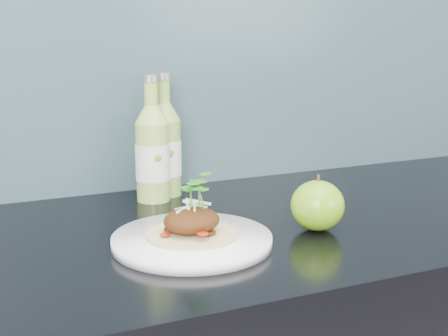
{
  "coord_description": "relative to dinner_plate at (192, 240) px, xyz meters",
  "views": [
    {
      "loc": [
        -0.4,
        0.79,
        1.22
      ],
      "look_at": [
        0.0,
        1.68,
        1.0
      ],
      "focal_mm": 50.0,
      "sensor_mm": 36.0,
      "label": 1
    }
  ],
  "objects": [
    {
      "name": "subway_backsplash",
      "position": [
        0.08,
        0.36,
        0.34
      ],
      "size": [
        4.0,
        0.02,
        0.7
      ],
      "primitive_type": "cube",
      "color": "#638D9D",
      "rests_on": "kitchen_counter"
    },
    {
      "name": "dinner_plate",
      "position": [
        0.0,
        0.0,
        0.0
      ],
      "size": [
        0.27,
        0.27,
        0.02
      ],
      "color": "white",
      "rests_on": "kitchen_counter"
    },
    {
      "name": "pork_taco",
      "position": [
        -0.0,
        -0.0,
        0.04
      ],
      "size": [
        0.14,
        0.14,
        0.09
      ],
      "color": "tan",
      "rests_on": "dinner_plate"
    },
    {
      "name": "green_apple",
      "position": [
        0.21,
        -0.01,
        0.03
      ],
      "size": [
        0.12,
        0.12,
        0.09
      ],
      "rotation": [
        0.0,
        0.0,
        -0.42
      ],
      "color": "#5C9810",
      "rests_on": "kitchen_counter"
    },
    {
      "name": "cider_bottle_left",
      "position": [
        0.03,
        0.27,
        0.08
      ],
      "size": [
        0.08,
        0.08,
        0.24
      ],
      "rotation": [
        0.0,
        0.0,
        0.34
      ],
      "color": "#A0C552",
      "rests_on": "kitchen_counter"
    },
    {
      "name": "cider_bottle_right",
      "position": [
        0.06,
        0.29,
        0.08
      ],
      "size": [
        0.07,
        0.07,
        0.24
      ],
      "rotation": [
        0.0,
        0.0,
        -0.04
      ],
      "color": "#85B44B",
      "rests_on": "kitchen_counter"
    }
  ]
}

